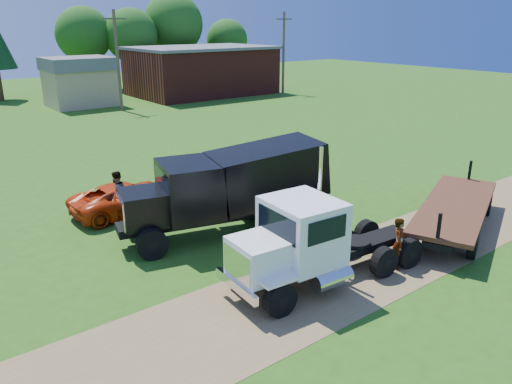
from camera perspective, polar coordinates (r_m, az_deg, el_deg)
ground at (r=18.07m, az=12.95°, el=-7.93°), size 140.00×140.00×0.00m
dirt_track at (r=18.07m, az=12.95°, el=-7.91°), size 120.00×4.20×0.01m
white_semi_tractor at (r=15.65m, az=5.53°, el=-5.88°), size 7.26×2.87×4.32m
black_dump_truck at (r=19.39m, az=-2.76°, el=0.71°), size 8.39×4.31×3.56m
orange_pickup at (r=22.59m, az=-14.55°, el=-0.64°), size 4.96×2.45×1.35m
flatbed_trailer at (r=21.54m, az=21.76°, el=-1.90°), size 8.03×5.14×1.98m
spectator_a at (r=17.62m, az=16.02°, el=-5.66°), size 0.79×0.74×1.81m
spectator_b at (r=22.32m, az=-15.61°, el=-0.15°), size 1.16×1.04×1.96m
brick_building at (r=58.91m, az=-6.25°, el=13.66°), size 15.40×10.40×5.30m
tan_shed at (r=52.98m, az=-19.50°, el=11.87°), size 6.20×5.40×4.70m
utility_poles at (r=48.82m, az=-15.54°, el=14.44°), size 42.20×0.28×9.00m
tree_row at (r=61.32m, az=-24.31°, el=16.38°), size 58.08×12.78×11.59m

